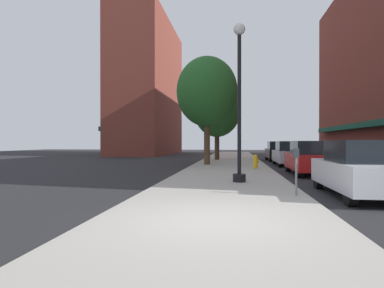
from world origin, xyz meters
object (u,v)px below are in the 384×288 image
object	(u,v)px
car_red	(310,158)
fire_hydrant	(256,161)
tree_near	(207,92)
parking_meter_near	(296,166)
car_black	(278,151)
car_silver	(289,154)
lamppost	(239,99)
tree_mid	(217,110)
car_white	(360,169)

from	to	relation	value
car_red	fire_hydrant	bearing A→B (deg)	137.32
fire_hydrant	tree_near	world-z (taller)	tree_near
parking_meter_near	car_black	xyz separation A→B (m)	(1.95, 19.68, -0.14)
tree_near	car_silver	bearing A→B (deg)	12.48
lamppost	car_silver	xyz separation A→B (m)	(3.48, 10.74, -2.39)
lamppost	parking_meter_near	bearing A→B (deg)	-62.85
fire_hydrant	parking_meter_near	xyz separation A→B (m)	(0.53, -9.60, 0.43)
tree_near	tree_mid	size ratio (longest dim) A/B	1.11
fire_hydrant	car_white	world-z (taller)	car_white
car_black	tree_near	bearing A→B (deg)	-128.53
parking_meter_near	car_white	bearing A→B (deg)	21.50
parking_meter_near	tree_mid	bearing A→B (deg)	99.66
car_white	car_red	world-z (taller)	same
fire_hydrant	car_red	world-z (taller)	car_red
car_red	tree_near	bearing A→B (deg)	135.77
tree_mid	car_red	xyz separation A→B (m)	(5.14, -11.31, -3.48)
lamppost	fire_hydrant	xyz separation A→B (m)	(1.00, 6.62, -2.68)
lamppost	car_red	distance (m)	6.13
fire_hydrant	tree_near	size ratio (longest dim) A/B	0.11
lamppost	tree_near	distance (m)	9.88
car_white	car_red	size ratio (longest dim) A/B	1.00
fire_hydrant	car_white	bearing A→B (deg)	-74.33
fire_hydrant	car_black	bearing A→B (deg)	76.18
fire_hydrant	car_red	size ratio (longest dim) A/B	0.18
parking_meter_near	car_silver	distance (m)	13.86
lamppost	tree_mid	distance (m)	15.87
car_black	lamppost	bearing A→B (deg)	-102.96
lamppost	parking_meter_near	xyz separation A→B (m)	(1.53, -2.98, -2.25)
lamppost	car_black	bearing A→B (deg)	78.23
fire_hydrant	car_silver	bearing A→B (deg)	58.95
tree_mid	car_white	distance (m)	19.00
car_white	car_black	xyz separation A→B (m)	(0.00, 18.91, 0.00)
tree_near	car_black	xyz separation A→B (m)	(5.47, 7.17, -4.12)
tree_near	car_red	bearing A→B (deg)	-42.91
fire_hydrant	car_red	bearing A→B (deg)	-41.36
car_white	car_black	size ratio (longest dim) A/B	1.00
lamppost	tree_mid	world-z (taller)	tree_mid
parking_meter_near	tree_near	world-z (taller)	tree_near
car_white	car_black	world-z (taller)	same
parking_meter_near	car_red	size ratio (longest dim) A/B	0.30
parking_meter_near	tree_near	xyz separation A→B (m)	(-3.52, 12.51, 3.98)
lamppost	fire_hydrant	distance (m)	7.21
car_white	car_black	bearing A→B (deg)	87.95
tree_near	car_black	bearing A→B (deg)	52.65
fire_hydrant	car_silver	size ratio (longest dim) A/B	0.18
lamppost	car_black	size ratio (longest dim) A/B	1.37
lamppost	tree_near	bearing A→B (deg)	101.82
tree_near	car_red	xyz separation A→B (m)	(5.47, -5.09, -4.12)
car_white	car_red	xyz separation A→B (m)	(0.00, 6.65, 0.00)
car_white	fire_hydrant	bearing A→B (deg)	103.62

